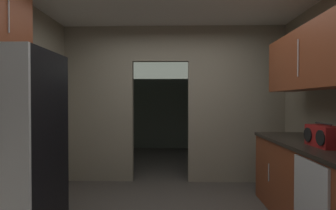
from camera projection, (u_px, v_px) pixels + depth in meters
kitchen_partition at (177, 100)px, 4.49m from camera, size 3.70×0.12×2.63m
adjoining_room_shell at (174, 103)px, 6.65m from camera, size 3.70×3.19×2.63m
refrigerator at (8, 154)px, 2.32m from camera, size 0.78×0.74×1.81m
lower_cabinet_run at (314, 186)px, 2.82m from camera, size 0.67×2.00×0.92m
dishwasher at (310, 210)px, 2.27m from camera, size 0.02×0.56×0.86m
upper_cabinet_counterside at (315, 58)px, 2.80m from camera, size 0.36×1.80×0.66m
boombox at (323, 136)px, 2.60m from camera, size 0.18×0.39×0.24m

